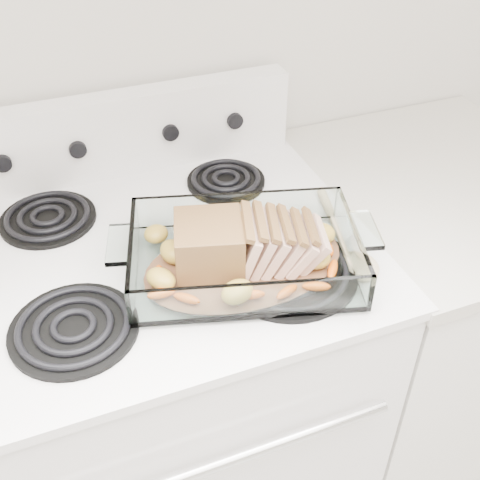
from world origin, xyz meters
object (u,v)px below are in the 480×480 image
object	(u,v)px
electric_range	(177,393)
counter_right	(414,323)
baking_dish	(244,259)
pork_roast	(236,247)

from	to	relation	value
electric_range	counter_right	size ratio (longest dim) A/B	1.20
electric_range	baking_dish	xyz separation A→B (m)	(0.12, -0.13, 0.48)
counter_right	baking_dish	bearing A→B (deg)	-167.17
electric_range	pork_roast	world-z (taller)	electric_range
counter_right	baking_dish	distance (m)	0.75
electric_range	counter_right	world-z (taller)	electric_range
electric_range	counter_right	distance (m)	0.67
baking_dish	pork_roast	world-z (taller)	pork_roast
counter_right	baking_dish	size ratio (longest dim) A/B	2.35
counter_right	electric_range	bearing A→B (deg)	179.90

